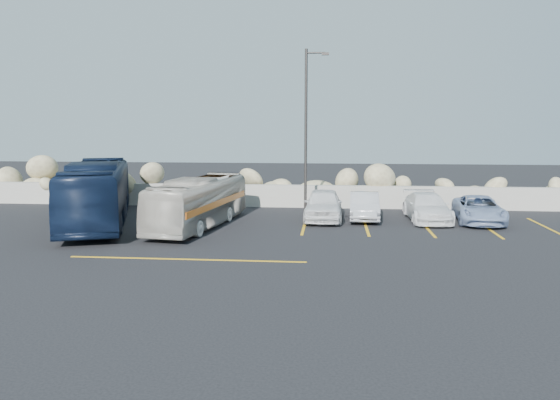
# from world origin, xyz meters

# --- Properties ---
(ground) EXTENTS (90.00, 90.00, 0.00)m
(ground) POSITION_xyz_m (0.00, 0.00, 0.00)
(ground) COLOR black
(ground) RESTS_ON ground
(seawall) EXTENTS (60.00, 0.40, 1.20)m
(seawall) POSITION_xyz_m (0.00, 12.00, 0.60)
(seawall) COLOR gray
(seawall) RESTS_ON ground
(riprap_pile) EXTENTS (54.00, 2.80, 2.60)m
(riprap_pile) POSITION_xyz_m (0.00, 13.20, 1.30)
(riprap_pile) COLOR #9C8C66
(riprap_pile) RESTS_ON ground
(parking_lines) EXTENTS (18.16, 9.36, 0.01)m
(parking_lines) POSITION_xyz_m (4.64, 5.57, 0.01)
(parking_lines) COLOR gold
(parking_lines) RESTS_ON ground
(lamppost) EXTENTS (1.14, 0.18, 8.00)m
(lamppost) POSITION_xyz_m (2.56, 9.50, 4.30)
(lamppost) COLOR #2F2C2A
(lamppost) RESTS_ON ground
(vintage_bus) EXTENTS (2.95, 7.96, 2.16)m
(vintage_bus) POSITION_xyz_m (-1.97, 5.95, 1.08)
(vintage_bus) COLOR #BAB5A8
(vintage_bus) RESTS_ON ground
(tour_coach) EXTENTS (5.47, 10.30, 2.81)m
(tour_coach) POSITION_xyz_m (-6.68, 6.21, 1.40)
(tour_coach) COLOR black
(tour_coach) RESTS_ON ground
(car_a) EXTENTS (1.76, 4.27, 1.45)m
(car_a) POSITION_xyz_m (3.40, 8.19, 0.72)
(car_a) COLOR white
(car_a) RESTS_ON ground
(car_b) EXTENTS (1.45, 3.86, 1.26)m
(car_b) POSITION_xyz_m (5.32, 8.55, 0.63)
(car_b) COLOR silver
(car_b) RESTS_ON ground
(car_c) EXTENTS (1.92, 4.41, 1.26)m
(car_c) POSITION_xyz_m (8.20, 8.46, 0.63)
(car_c) COLOR white
(car_c) RESTS_ON ground
(car_d) EXTENTS (2.38, 4.47, 1.20)m
(car_d) POSITION_xyz_m (10.48, 8.21, 0.60)
(car_d) COLOR #8498BC
(car_d) RESTS_ON ground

